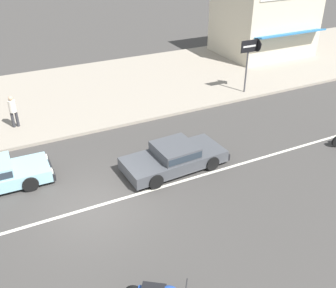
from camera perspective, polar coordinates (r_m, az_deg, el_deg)
ground_plane at (r=14.41m, az=-10.61°, el=-8.94°), size 160.00×160.00×0.00m
lane_centre_stripe at (r=14.41m, az=-10.61°, el=-8.93°), size 50.40×0.14×0.01m
kerb_strip at (r=23.33m, az=-18.23°, el=6.01°), size 68.00×10.00×0.15m
sedan_dark_grey_2 at (r=15.96m, az=0.97°, el=-1.83°), size 4.38×2.09×1.06m
arrow_signboard at (r=23.09m, az=12.73°, el=13.51°), size 1.41×0.73×3.06m
pedestrian_by_shop at (r=20.13m, az=-21.60°, el=4.71°), size 0.34×0.34×1.59m
shopfront_corner_warung at (r=30.86m, az=13.75°, el=17.31°), size 6.32×6.03×5.02m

